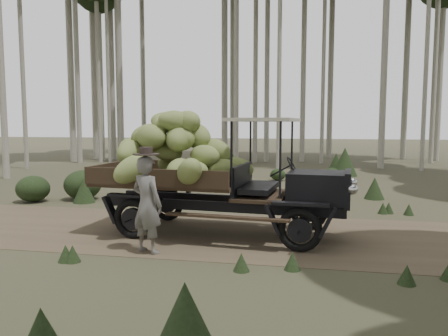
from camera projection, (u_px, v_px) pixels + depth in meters
The scene contains 5 objects.
ground at pixel (222, 233), 9.47m from camera, with size 120.00×120.00×0.00m, color #473D2B.
dirt_track at pixel (222, 233), 9.47m from camera, with size 70.00×4.00×0.01m, color brown.
banana_truck at pixel (198, 160), 9.38m from camera, with size 5.57×2.78×2.72m.
farmer at pixel (147, 203), 7.96m from camera, with size 0.77×0.64×1.95m.
undergrowth at pixel (350, 218), 8.52m from camera, with size 24.01×21.74×1.32m.
Camera 1 is at (1.81, -9.10, 2.37)m, focal length 35.00 mm.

